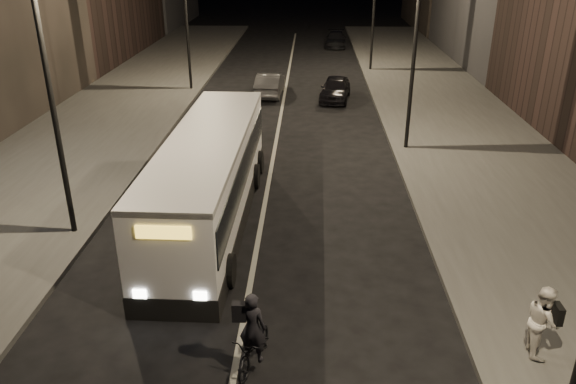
# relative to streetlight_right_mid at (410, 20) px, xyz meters

# --- Properties ---
(ground) EXTENTS (180.00, 180.00, 0.00)m
(ground) POSITION_rel_streetlight_right_mid_xyz_m (-5.33, -12.00, -5.36)
(ground) COLOR black
(ground) RESTS_ON ground
(sidewalk_right) EXTENTS (7.00, 70.00, 0.16)m
(sidewalk_right) POSITION_rel_streetlight_right_mid_xyz_m (3.17, 2.00, -5.28)
(sidewalk_right) COLOR #3E3E3B
(sidewalk_right) RESTS_ON ground
(sidewalk_left) EXTENTS (7.00, 70.00, 0.16)m
(sidewalk_left) POSITION_rel_streetlight_right_mid_xyz_m (-13.83, 2.00, -5.28)
(sidewalk_left) COLOR #3E3E3B
(sidewalk_left) RESTS_ON ground
(streetlight_right_mid) EXTENTS (1.20, 0.44, 8.12)m
(streetlight_right_mid) POSITION_rel_streetlight_right_mid_xyz_m (0.00, 0.00, 0.00)
(streetlight_right_mid) COLOR black
(streetlight_right_mid) RESTS_ON sidewalk_right
(streetlight_left_near) EXTENTS (1.20, 0.44, 8.12)m
(streetlight_left_near) POSITION_rel_streetlight_right_mid_xyz_m (-10.66, -8.00, 0.00)
(streetlight_left_near) COLOR black
(streetlight_left_near) RESTS_ON sidewalk_left
(city_bus) EXTENTS (2.62, 10.65, 2.85)m
(city_bus) POSITION_rel_streetlight_right_mid_xyz_m (-6.93, -6.80, -3.81)
(city_bus) COLOR white
(city_bus) RESTS_ON ground
(cyclist_on_bicycle) EXTENTS (1.00, 1.76, 1.92)m
(cyclist_on_bicycle) POSITION_rel_streetlight_right_mid_xyz_m (-4.93, -13.55, -4.72)
(cyclist_on_bicycle) COLOR black
(cyclist_on_bicycle) RESTS_ON ground
(pedestrian_woman) EXTENTS (0.67, 0.83, 1.62)m
(pedestrian_woman) POSITION_rel_streetlight_right_mid_xyz_m (1.06, -13.02, -4.39)
(pedestrian_woman) COLOR silver
(pedestrian_woman) RESTS_ON sidewalk_right
(car_near) EXTENTS (2.03, 3.97, 1.29)m
(car_near) POSITION_rel_streetlight_right_mid_xyz_m (-2.44, 8.25, -4.71)
(car_near) COLOR black
(car_near) RESTS_ON ground
(car_mid) EXTENTS (1.56, 4.01, 1.30)m
(car_mid) POSITION_rel_streetlight_right_mid_xyz_m (-6.17, 9.16, -4.71)
(car_mid) COLOR #37383A
(car_mid) RESTS_ON ground
(car_far) EXTENTS (1.86, 4.18, 1.19)m
(car_far) POSITION_rel_streetlight_right_mid_xyz_m (-1.73, 25.80, -4.76)
(car_far) COLOR black
(car_far) RESTS_ON ground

